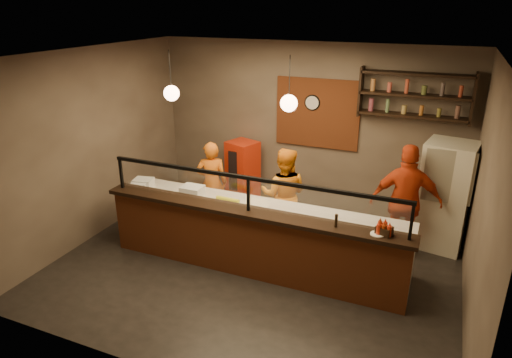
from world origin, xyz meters
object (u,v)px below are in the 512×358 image
at_px(condiment_caddy, 384,230).
at_px(wall_clock, 312,103).
at_px(cook_mid, 284,195).
at_px(red_cooler, 243,172).
at_px(fridge, 445,196).
at_px(pepper_mill, 336,221).
at_px(cook_left, 212,183).
at_px(pizza_dough, 254,205).
at_px(cook_right, 406,202).

bearing_deg(condiment_caddy, wall_clock, 123.33).
relative_size(cook_mid, red_cooler, 1.29).
height_order(red_cooler, condiment_caddy, red_cooler).
bearing_deg(fridge, red_cooler, -176.30).
xyz_separation_m(fridge, pepper_mill, (-1.32, -2.07, 0.25)).
distance_m(cook_left, pepper_mill, 2.99).
xyz_separation_m(cook_mid, condiment_caddy, (1.80, -1.23, 0.29)).
xyz_separation_m(cook_mid, pizza_dough, (-0.23, -0.73, 0.09)).
bearing_deg(pizza_dough, pepper_mill, -20.99).
distance_m(wall_clock, pepper_mill, 3.16).
relative_size(wall_clock, cook_left, 0.19).
distance_m(cook_mid, condiment_caddy, 2.20).
relative_size(red_cooler, pepper_mill, 6.87).
bearing_deg(red_cooler, cook_left, -77.17).
relative_size(wall_clock, cook_right, 0.16).
bearing_deg(pepper_mill, condiment_caddy, 3.74).
xyz_separation_m(pizza_dough, condiment_caddy, (2.03, -0.50, 0.21)).
xyz_separation_m(fridge, condiment_caddy, (-0.70, -2.03, 0.21)).
relative_size(wall_clock, pizza_dough, 0.61).
height_order(cook_right, condiment_caddy, cook_right).
height_order(wall_clock, cook_right, wall_clock).
bearing_deg(condiment_caddy, red_cooler, 142.00).
bearing_deg(wall_clock, cook_right, -33.39).
bearing_deg(red_cooler, pepper_mill, -25.11).
xyz_separation_m(red_cooler, condiment_caddy, (3.11, -2.43, 0.48)).
distance_m(fridge, pepper_mill, 2.46).
bearing_deg(cook_mid, pepper_mill, 121.26).
height_order(wall_clock, red_cooler, wall_clock).
distance_m(red_cooler, pizza_dough, 2.22).
bearing_deg(wall_clock, pepper_mill, -66.98).
bearing_deg(cook_right, cook_left, -8.50).
xyz_separation_m(red_cooler, pepper_mill, (2.49, -2.47, 0.52)).
distance_m(cook_right, condiment_caddy, 1.48).
bearing_deg(pepper_mill, pizza_dough, 159.01).
bearing_deg(cook_mid, wall_clock, -101.63).
distance_m(fridge, condiment_caddy, 2.15).
bearing_deg(cook_left, pepper_mill, 127.11).
bearing_deg(wall_clock, fridge, -15.92).
height_order(cook_right, pepper_mill, cook_right).
relative_size(cook_left, condiment_caddy, 7.96).
bearing_deg(cook_right, condiment_caddy, 74.15).
relative_size(cook_mid, cook_right, 0.88).
xyz_separation_m(pizza_dough, pepper_mill, (1.41, -0.54, 0.25)).
height_order(wall_clock, condiment_caddy, wall_clock).
bearing_deg(fridge, condiment_caddy, -99.30).
height_order(red_cooler, pizza_dough, red_cooler).
height_order(wall_clock, cook_mid, wall_clock).
height_order(fridge, condiment_caddy, fridge).
bearing_deg(condiment_caddy, cook_mid, 145.58).
bearing_deg(cook_left, condiment_caddy, 132.45).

